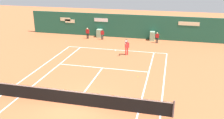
# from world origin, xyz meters

# --- Properties ---
(ground_plane) EXTENTS (80.00, 80.00, 0.01)m
(ground_plane) POSITION_xyz_m (-0.00, 0.58, 0.00)
(ground_plane) COLOR #BC6038
(tennis_net) EXTENTS (12.10, 0.10, 1.07)m
(tennis_net) POSITION_xyz_m (0.00, 0.00, 0.51)
(tennis_net) COLOR #4C4C51
(tennis_net) RESTS_ON ground_plane
(sponsor_back_wall) EXTENTS (25.00, 1.02, 2.90)m
(sponsor_back_wall) POSITION_xyz_m (-0.00, 16.97, 1.41)
(sponsor_back_wall) COLOR #1E5642
(sponsor_back_wall) RESTS_ON ground_plane
(player_on_baseline) EXTENTS (0.45, 0.80, 1.76)m
(player_on_baseline) POSITION_xyz_m (1.40, 10.31, 0.92)
(player_on_baseline) COLOR red
(player_on_baseline) RESTS_ON ground_plane
(ball_kid_centre_post) EXTENTS (0.42, 0.18, 1.26)m
(ball_kid_centre_post) POSITION_xyz_m (-2.53, 15.38, 0.73)
(ball_kid_centre_post) COLOR black
(ball_kid_centre_post) RESTS_ON ground_plane
(ball_kid_right_post) EXTENTS (0.42, 0.18, 1.27)m
(ball_kid_right_post) POSITION_xyz_m (4.02, 15.38, 0.73)
(ball_kid_right_post) COLOR black
(ball_kid_right_post) RESTS_ON ground_plane
(ball_kid_left_post) EXTENTS (0.45, 0.21, 1.35)m
(ball_kid_left_post) POSITION_xyz_m (-4.41, 15.38, 0.78)
(ball_kid_left_post) COLOR black
(ball_kid_left_post) RESTS_ON ground_plane
(tennis_ball_near_service_line) EXTENTS (0.07, 0.07, 0.07)m
(tennis_ball_near_service_line) POSITION_xyz_m (3.26, 5.18, 0.03)
(tennis_ball_near_service_line) COLOR #CCE033
(tennis_ball_near_service_line) RESTS_ON ground_plane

